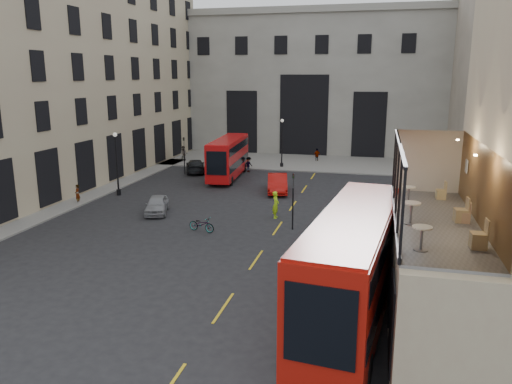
% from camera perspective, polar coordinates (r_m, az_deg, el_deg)
% --- Properties ---
extents(ground, '(140.00, 140.00, 0.00)m').
position_cam_1_polar(ground, '(22.07, 1.36, -13.65)').
color(ground, black).
rests_on(ground, ground).
extents(host_frontage, '(3.00, 11.00, 4.50)m').
position_cam_1_polar(host_frontage, '(20.85, 19.36, -9.32)').
color(host_frontage, '#BBB08C').
rests_on(host_frontage, ground).
extents(cafe_floor, '(3.00, 10.00, 0.10)m').
position_cam_1_polar(cafe_floor, '(20.11, 19.86, -3.24)').
color(cafe_floor, slate).
rests_on(cafe_floor, host_frontage).
extents(building_left, '(14.60, 50.60, 22.00)m').
position_cam_1_polar(building_left, '(50.13, -25.38, 13.63)').
color(building_left, '#BBB08C').
rests_on(building_left, ground).
extents(gateway, '(35.00, 10.60, 18.00)m').
position_cam_1_polar(gateway, '(67.85, 6.20, 12.69)').
color(gateway, '#A09E95').
rests_on(gateway, ground).
extents(pavement_far, '(40.00, 12.00, 0.12)m').
position_cam_1_polar(pavement_far, '(58.97, 3.69, 3.55)').
color(pavement_far, slate).
rests_on(pavement_far, ground).
extents(pavement_left, '(8.00, 48.00, 0.12)m').
position_cam_1_polar(pavement_left, '(41.97, -25.37, -1.73)').
color(pavement_left, slate).
rests_on(pavement_left, ground).
extents(traffic_light_near, '(0.16, 0.20, 3.80)m').
position_cam_1_polar(traffic_light_near, '(32.55, 4.25, -0.21)').
color(traffic_light_near, black).
rests_on(traffic_light_near, ground).
extents(traffic_light_far, '(0.16, 0.20, 3.80)m').
position_cam_1_polar(traffic_light_far, '(51.55, -8.22, 4.69)').
color(traffic_light_far, black).
rests_on(traffic_light_far, ground).
extents(street_lamp_a, '(0.36, 0.36, 5.33)m').
position_cam_1_polar(street_lamp_a, '(43.52, -15.59, 2.73)').
color(street_lamp_a, black).
rests_on(street_lamp_a, ground).
extents(street_lamp_b, '(0.36, 0.36, 5.33)m').
position_cam_1_polar(street_lamp_b, '(54.73, 2.98, 5.27)').
color(street_lamp_b, black).
rests_on(street_lamp_b, ground).
extents(bus_near, '(3.96, 11.97, 4.69)m').
position_cam_1_polar(bus_near, '(20.65, 11.05, -7.87)').
color(bus_near, '#A2130B').
rests_on(bus_near, ground).
extents(bus_far, '(2.99, 9.93, 3.90)m').
position_cam_1_polar(bus_far, '(49.24, -3.18, 4.14)').
color(bus_far, '#BA0C0E').
rests_on(bus_far, ground).
extents(car_a, '(2.59, 4.06, 1.29)m').
position_cam_1_polar(car_a, '(37.51, -11.27, -1.42)').
color(car_a, gray).
rests_on(car_a, ground).
extents(car_b, '(2.63, 5.02, 1.57)m').
position_cam_1_polar(car_b, '(43.35, 2.46, 1.00)').
color(car_b, '#AF0E0A').
rests_on(car_b, ground).
extents(car_c, '(3.48, 5.01, 1.35)m').
position_cam_1_polar(car_c, '(52.62, -6.95, 2.97)').
color(car_c, black).
rests_on(car_c, ground).
extents(bicycle, '(1.96, 1.05, 0.98)m').
position_cam_1_polar(bicycle, '(32.72, -6.24, -3.69)').
color(bicycle, gray).
rests_on(bicycle, ground).
extents(cyclist, '(0.47, 0.71, 1.94)m').
position_cam_1_polar(cyclist, '(35.49, 2.27, -1.46)').
color(cyclist, '#A9E217').
rests_on(cyclist, ground).
extents(pedestrian_a, '(1.04, 0.88, 1.87)m').
position_cam_1_polar(pedestrian_a, '(59.10, -8.24, 4.32)').
color(pedestrian_a, gray).
rests_on(pedestrian_a, ground).
extents(pedestrian_b, '(0.99, 1.18, 1.59)m').
position_cam_1_polar(pedestrian_b, '(52.38, -0.85, 3.16)').
color(pedestrian_b, gray).
rests_on(pedestrian_b, ground).
extents(pedestrian_c, '(0.99, 0.85, 1.60)m').
position_cam_1_polar(pedestrian_c, '(58.82, 6.98, 4.18)').
color(pedestrian_c, gray).
rests_on(pedestrian_c, ground).
extents(pedestrian_d, '(0.95, 1.03, 1.77)m').
position_cam_1_polar(pedestrian_d, '(55.50, 17.08, 3.24)').
color(pedestrian_d, gray).
rests_on(pedestrian_d, ground).
extents(pedestrian_e, '(0.51, 0.64, 1.53)m').
position_cam_1_polar(pedestrian_e, '(41.96, -19.74, -0.23)').
color(pedestrian_e, gray).
rests_on(pedestrian_e, ground).
extents(cafe_table_near, '(0.63, 0.63, 0.78)m').
position_cam_1_polar(cafe_table_near, '(16.49, 18.42, -4.63)').
color(cafe_table_near, white).
rests_on(cafe_table_near, cafe_floor).
extents(cafe_table_mid, '(0.66, 0.66, 0.82)m').
position_cam_1_polar(cafe_table_mid, '(19.24, 17.33, -1.94)').
color(cafe_table_mid, white).
rests_on(cafe_table_mid, cafe_floor).
extents(cafe_table_far, '(0.57, 0.57, 0.71)m').
position_cam_1_polar(cafe_table_far, '(22.42, 17.08, -0.01)').
color(cafe_table_far, white).
rests_on(cafe_table_far, cafe_floor).
extents(cafe_chair_a, '(0.50, 0.50, 0.97)m').
position_cam_1_polar(cafe_chair_a, '(17.38, 24.12, -4.99)').
color(cafe_chair_a, tan).
rests_on(cafe_chair_a, cafe_floor).
extents(cafe_chair_b, '(0.51, 0.51, 0.95)m').
position_cam_1_polar(cafe_chair_b, '(20.19, 22.41, -2.40)').
color(cafe_chair_b, tan).
rests_on(cafe_chair_b, cafe_floor).
extents(cafe_chair_c, '(0.40, 0.40, 0.78)m').
position_cam_1_polar(cafe_chair_c, '(20.18, 22.78, -2.60)').
color(cafe_chair_c, tan).
rests_on(cafe_chair_c, cafe_floor).
extents(cafe_chair_d, '(0.44, 0.44, 0.80)m').
position_cam_1_polar(cafe_chair_d, '(23.59, 20.39, -0.18)').
color(cafe_chair_d, tan).
rests_on(cafe_chair_d, cafe_floor).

